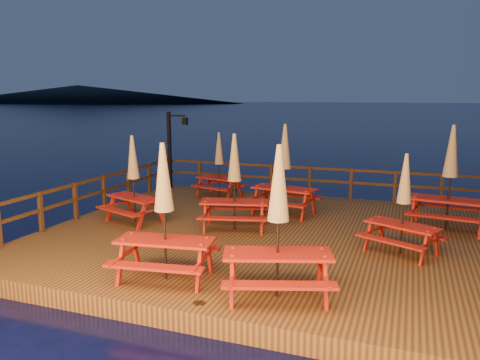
{
  "coord_description": "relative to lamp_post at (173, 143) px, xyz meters",
  "views": [
    {
      "loc": [
        3.36,
        -11.64,
        4.04
      ],
      "look_at": [
        -1.14,
        0.6,
        1.66
      ],
      "focal_mm": 35.0,
      "sensor_mm": 36.0,
      "label": 1
    }
  ],
  "objects": [
    {
      "name": "lamp_post",
      "position": [
        0.0,
        0.0,
        0.0
      ],
      "size": [
        0.85,
        0.18,
        3.0
      ],
      "color": "black",
      "rests_on": "deck"
    },
    {
      "name": "picnic_table_1",
      "position": [
        2.31,
        -0.84,
        -0.59
      ],
      "size": [
        1.91,
        1.7,
        2.32
      ],
      "rotation": [
        0.0,
        0.0,
        -0.26
      ],
      "color": "maroon",
      "rests_on": "deck"
    },
    {
      "name": "picnic_table_7",
      "position": [
        4.32,
        -4.58,
        -0.43
      ],
      "size": [
        2.16,
        1.92,
        2.63
      ],
      "rotation": [
        0.0,
        0.0,
        0.25
      ],
      "color": "maroon",
      "rests_on": "deck"
    },
    {
      "name": "picnic_table_2",
      "position": [
        6.61,
        -8.4,
        -0.34
      ],
      "size": [
        2.37,
        2.15,
        2.8
      ],
      "rotation": [
        0.0,
        0.0,
        0.33
      ],
      "color": "maroon",
      "rests_on": "deck"
    },
    {
      "name": "headland_left",
      "position": [
        -154.61,
        185.45,
        2.3
      ],
      "size": [
        180.0,
        84.0,
        9.0
      ],
      "primitive_type": "ellipsoid",
      "color": "black",
      "rests_on": "ground"
    },
    {
      "name": "picnic_table_5",
      "position": [
        8.67,
        -5.13,
        -0.58
      ],
      "size": [
        2.07,
        1.93,
        2.35
      ],
      "rotation": [
        0.0,
        0.0,
        -0.45
      ],
      "color": "maroon",
      "rests_on": "deck"
    },
    {
      "name": "picnic_table_3",
      "position": [
        4.29,
        -8.36,
        -0.37
      ],
      "size": [
        2.13,
        1.85,
        2.74
      ],
      "rotation": [
        0.0,
        0.0,
        0.15
      ],
      "color": "maroon",
      "rests_on": "deck"
    },
    {
      "name": "ground",
      "position": [
        5.39,
        -4.55,
        -2.2
      ],
      "size": [
        500.0,
        500.0,
        0.0
      ],
      "primitive_type": "plane",
      "color": "black",
      "rests_on": "ground"
    },
    {
      "name": "picnic_table_0",
      "position": [
        1.35,
        -4.9,
        -0.49
      ],
      "size": [
        2.15,
        1.97,
        2.51
      ],
      "rotation": [
        0.0,
        0.0,
        -0.36
      ],
      "color": "maroon",
      "rests_on": "deck"
    },
    {
      "name": "deck",
      "position": [
        5.39,
        -4.55,
        -2.0
      ],
      "size": [
        12.0,
        10.0,
        0.4
      ],
      "primitive_type": "cube",
      "color": "#442616",
      "rests_on": "ground"
    },
    {
      "name": "picnic_table_6",
      "position": [
        5.17,
        -2.53,
        -0.35
      ],
      "size": [
        2.18,
        1.9,
        2.78
      ],
      "rotation": [
        0.0,
        0.0,
        -0.17
      ],
      "color": "maroon",
      "rests_on": "deck"
    },
    {
      "name": "railing",
      "position": [
        5.39,
        -2.77,
        -1.03
      ],
      "size": [
        11.8,
        9.75,
        1.1
      ],
      "color": "#362211",
      "rests_on": "deck"
    },
    {
      "name": "picnic_table_4",
      "position": [
        9.78,
        -2.62,
        -0.31
      ],
      "size": [
        2.22,
        1.92,
        2.86
      ],
      "rotation": [
        0.0,
        0.0,
        -0.14
      ],
      "color": "maroon",
      "rests_on": "deck"
    },
    {
      "name": "deck_piles",
      "position": [
        5.39,
        -4.55,
        -2.5
      ],
      "size": [
        11.44,
        9.44,
        1.4
      ],
      "color": "#362211",
      "rests_on": "ground"
    }
  ]
}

